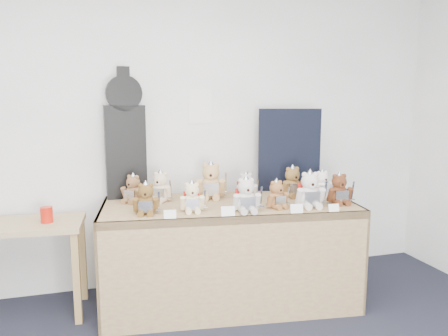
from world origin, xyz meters
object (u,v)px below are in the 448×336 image
object	(u,v)px
side_table	(22,239)
teddy_back_left	(160,188)
display_table	(231,227)
teddy_back_end	(322,185)
red_cup	(47,215)
teddy_front_far_left	(146,200)
teddy_front_far_right	(310,191)
teddy_front_centre	(246,196)
teddy_front_end	(339,190)
teddy_back_centre_right	(246,187)
guitar_case	(125,135)
teddy_back_far_left	(133,190)
teddy_back_centre_left	(211,182)
teddy_front_right	(277,195)
teddy_back_right	(293,183)
teddy_front_left	(192,198)

from	to	relation	value
side_table	teddy_back_left	bearing A→B (deg)	5.30
display_table	teddy_back_end	size ratio (longest dim) A/B	8.32
red_cup	teddy_front_far_left	bearing A→B (deg)	-24.21
red_cup	teddy_front_far_right	bearing A→B (deg)	-13.15
teddy_front_centre	teddy_front_end	distance (m)	0.79
teddy_front_far_left	display_table	bearing A→B (deg)	16.97
teddy_back_centre_right	teddy_front_far_right	bearing A→B (deg)	-43.66
red_cup	teddy_front_end	xyz separation A→B (m)	(2.20, -0.43, 0.14)
guitar_case	teddy_front_centre	world-z (taller)	guitar_case
teddy_back_left	teddy_back_far_left	world-z (taller)	teddy_back_left
display_table	teddy_back_centre_left	size ratio (longest dim) A/B	6.14
teddy_back_far_left	teddy_back_left	bearing A→B (deg)	33.14
red_cup	teddy_back_end	world-z (taller)	teddy_back_end
teddy_back_far_left	display_table	bearing A→B (deg)	14.77
side_table	teddy_back_centre_right	world-z (taller)	teddy_back_centre_right
guitar_case	teddy_back_left	distance (m)	0.53
guitar_case	teddy_front_far_left	distance (m)	0.72
teddy_front_right	teddy_front_far_right	bearing A→B (deg)	-21.31
teddy_back_centre_right	teddy_front_far_left	bearing A→B (deg)	-160.24
teddy_back_end	teddy_front_far_left	bearing A→B (deg)	-179.27
guitar_case	red_cup	distance (m)	0.87
teddy_front_right	teddy_back_centre_left	world-z (taller)	teddy_back_centre_left
teddy_front_far_left	teddy_back_centre_right	xyz separation A→B (m)	(0.85, 0.26, -0.00)
display_table	teddy_front_end	distance (m)	0.90
teddy_front_right	teddy_back_right	bearing A→B (deg)	35.80
teddy_front_far_right	teddy_back_centre_left	world-z (taller)	teddy_back_centre_left
display_table	teddy_front_far_left	world-z (taller)	teddy_front_far_left
teddy_front_centre	teddy_back_centre_right	world-z (taller)	teddy_front_centre
teddy_front_far_right	teddy_back_far_left	distance (m)	1.39
teddy_back_centre_left	teddy_front_far_right	bearing A→B (deg)	-21.53
teddy_front_far_left	teddy_front_far_right	xyz separation A→B (m)	(1.23, -0.13, 0.02)
teddy_front_left	teddy_front_centre	size ratio (longest dim) A/B	0.87
teddy_front_far_right	teddy_front_far_left	bearing A→B (deg)	-176.75
display_table	teddy_front_left	xyz separation A→B (m)	(-0.33, -0.10, 0.27)
red_cup	teddy_front_right	size ratio (longest dim) A/B	0.49
teddy_back_right	teddy_front_end	bearing A→B (deg)	-55.74
red_cup	teddy_back_left	xyz separation A→B (m)	(0.86, 0.05, 0.14)
teddy_front_far_left	teddy_back_centre_right	bearing A→B (deg)	27.82
teddy_back_centre_left	teddy_back_centre_right	xyz separation A→B (m)	(0.27, -0.10, -0.04)
teddy_front_left	side_table	bearing A→B (deg)	169.68
teddy_front_far_left	teddy_back_centre_left	distance (m)	0.68
teddy_front_far_right	teddy_back_left	world-z (taller)	teddy_front_far_right
teddy_front_left	teddy_back_centre_left	xyz separation A→B (m)	(0.24, 0.39, 0.04)
side_table	teddy_front_far_left	distance (m)	1.01
teddy_back_end	teddy_back_far_left	xyz separation A→B (m)	(-1.56, 0.22, 0.00)
teddy_front_end	teddy_back_far_left	world-z (taller)	teddy_front_end
teddy_back_centre_right	teddy_back_far_left	size ratio (longest dim) A/B	0.97
guitar_case	teddy_back_centre_right	world-z (taller)	guitar_case
teddy_front_far_right	teddy_back_end	world-z (taller)	teddy_front_far_right
teddy_front_far_left	teddy_back_centre_right	world-z (taller)	teddy_front_far_left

